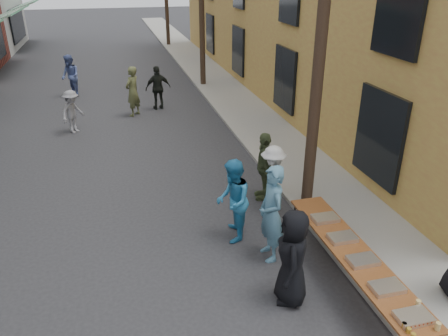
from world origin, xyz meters
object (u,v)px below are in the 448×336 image
guest_front_a (293,258)px  guest_front_c (233,201)px  utility_pole_near (324,9)px  catering_tray_sausage (413,317)px  serving_table (353,254)px

guest_front_a → guest_front_c: 2.12m
guest_front_a → utility_pole_near: bearing=171.4°
guest_front_c → catering_tray_sausage: bearing=39.5°
utility_pole_near → catering_tray_sausage: 5.94m
utility_pole_near → catering_tray_sausage: utility_pole_near is taller
utility_pole_near → guest_front_a: 4.99m
utility_pole_near → guest_front_a: bearing=-119.1°
utility_pole_near → serving_table: (-0.50, -2.96, -3.79)m
serving_table → guest_front_a: (-1.17, -0.03, 0.16)m
catering_tray_sausage → guest_front_c: guest_front_c is taller
catering_tray_sausage → utility_pole_near: bearing=83.8°
serving_table → guest_front_c: (-1.63, 2.04, 0.18)m
guest_front_c → guest_front_a: bearing=28.2°
utility_pole_near → catering_tray_sausage: bearing=-96.2°
serving_table → guest_front_c: size_ratio=2.23×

